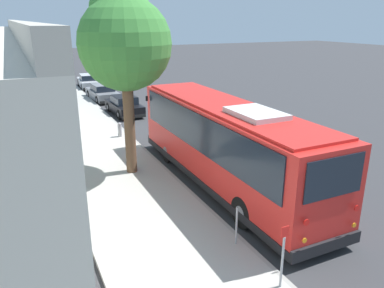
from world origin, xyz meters
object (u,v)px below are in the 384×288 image
at_px(parked_sedan_gray, 102,93).
at_px(sign_post_far, 236,226).
at_px(sign_post_near, 283,256).
at_px(parked_sedan_silver, 88,81).
at_px(fire_hydrant, 120,130).
at_px(shuttle_bus, 225,140).
at_px(parked_sedan_black, 124,106).
at_px(street_tree, 124,38).

relative_size(parked_sedan_gray, sign_post_far, 3.80).
height_order(sign_post_near, sign_post_far, sign_post_near).
xyz_separation_m(parked_sedan_silver, fire_hydrant, (-17.57, 1.59, -0.05)).
xyz_separation_m(sign_post_far, fire_hydrant, (11.78, 0.27, -0.19)).
height_order(shuttle_bus, parked_sedan_silver, shuttle_bus).
relative_size(shuttle_bus, parked_sedan_black, 2.73).
xyz_separation_m(parked_sedan_gray, sign_post_near, (-24.83, 1.25, 0.39)).
height_order(shuttle_bus, parked_sedan_black, shuttle_bus).
height_order(street_tree, sign_post_far, street_tree).
relative_size(street_tree, sign_post_near, 4.60).
relative_size(sign_post_near, fire_hydrant, 2.07).
relative_size(parked_sedan_black, sign_post_near, 2.50).
bearing_deg(parked_sedan_gray, sign_post_far, 173.41).
xyz_separation_m(parked_sedan_black, sign_post_far, (-17.29, 1.55, 0.13)).
bearing_deg(sign_post_far, fire_hydrant, 1.29).
distance_m(parked_sedan_gray, sign_post_far, 22.81).
xyz_separation_m(street_tree, sign_post_near, (-8.77, -1.14, -4.68)).
bearing_deg(parked_sedan_silver, street_tree, 176.82).
bearing_deg(parked_sedan_black, street_tree, 163.37).
height_order(parked_sedan_black, sign_post_far, sign_post_far).
bearing_deg(fire_hydrant, parked_sedan_black, -18.21).
bearing_deg(sign_post_far, parked_sedan_silver, -2.59).
height_order(parked_sedan_gray, sign_post_near, sign_post_near).
height_order(parked_sedan_black, fire_hydrant, parked_sedan_black).
xyz_separation_m(sign_post_near, fire_hydrant, (13.83, 0.27, -0.46)).
bearing_deg(parked_sedan_gray, street_tree, 168.09).
bearing_deg(sign_post_near, sign_post_far, 0.00).
bearing_deg(street_tree, parked_sedan_silver, -6.22).
bearing_deg(parked_sedan_silver, parked_sedan_black, -175.91).
height_order(sign_post_near, fire_hydrant, sign_post_near).
height_order(shuttle_bus, street_tree, street_tree).
bearing_deg(shuttle_bus, sign_post_far, 154.65).
bearing_deg(parked_sedan_gray, parked_sedan_black, 179.64).
distance_m(parked_sedan_silver, sign_post_far, 29.38).
distance_m(parked_sedan_black, parked_sedan_gray, 5.50).
xyz_separation_m(parked_sedan_black, street_tree, (-10.57, 2.69, 5.08)).
bearing_deg(street_tree, sign_post_near, -172.60).
distance_m(parked_sedan_black, street_tree, 12.03).
height_order(parked_sedan_black, parked_sedan_gray, parked_sedan_gray).
height_order(shuttle_bus, fire_hydrant, shuttle_bus).
relative_size(parked_sedan_gray, street_tree, 0.58).
bearing_deg(parked_sedan_silver, shuttle_bus, -175.62).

